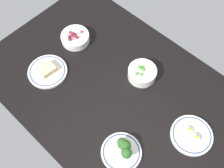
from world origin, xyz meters
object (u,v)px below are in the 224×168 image
(plate_sandwich, at_px, (47,71))
(bowl_peas, at_px, (142,73))
(bowl_berries, at_px, (75,37))
(plate_eggs, at_px, (192,135))
(plate_broccoli, at_px, (122,150))

(plate_sandwich, xyz_separation_m, bowl_peas, (-0.36, -0.31, 0.02))
(bowl_peas, distance_m, bowl_berries, 0.42)
(bowl_peas, bearing_deg, plate_eggs, 166.41)
(plate_eggs, xyz_separation_m, plate_broccoli, (0.18, 0.27, 0.01))
(plate_eggs, bearing_deg, bowl_berries, -1.19)
(plate_sandwich, distance_m, plate_broccoli, 0.55)
(plate_eggs, relative_size, plate_broccoli, 1.07)
(bowl_berries, bearing_deg, plate_broccoli, 154.79)
(plate_sandwich, bearing_deg, plate_broccoli, 175.44)
(bowl_berries, bearing_deg, plate_sandwich, 101.05)
(plate_eggs, distance_m, plate_broccoli, 0.32)
(plate_sandwich, bearing_deg, bowl_berries, -78.95)
(bowl_peas, xyz_separation_m, plate_broccoli, (-0.19, 0.35, -0.01))
(plate_sandwich, distance_m, bowl_peas, 0.48)
(plate_eggs, xyz_separation_m, bowl_berries, (0.78, -0.02, 0.01))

